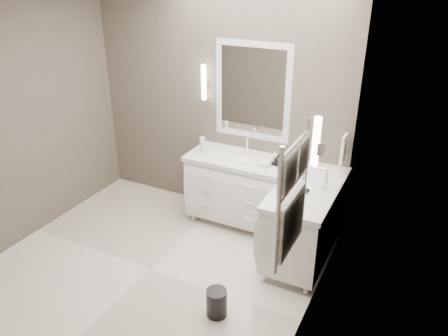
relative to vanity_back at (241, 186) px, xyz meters
The scene contains 19 objects.
floor 1.39m from the vanity_back, 110.17° to the right, with size 3.20×3.00×0.01m, color silver.
wall_back 1.01m from the vanity_back, 148.11° to the left, with size 3.20×0.01×2.70m, color #554C44.
wall_left 2.54m from the vanity_back, 149.20° to the right, with size 0.01×3.00×2.70m, color #554C44.
wall_right 1.89m from the vanity_back, 46.69° to the right, with size 0.01×3.00×2.70m, color #554C44.
vanity_back is the anchor object (origin of this frame).
vanity_right 0.93m from the vanity_back, 20.38° to the right, with size 0.59×1.24×0.97m.
mirror_back 1.10m from the vanity_back, 90.00° to the left, with size 0.90×0.02×1.10m.
mirror_right 1.62m from the vanity_back, 20.48° to the right, with size 0.02×0.90×1.10m.
sconce_back 1.27m from the vanity_back, 160.98° to the left, with size 0.06×0.06×0.40m.
sconce_right 1.84m from the vanity_back, 43.07° to the right, with size 0.06×0.06×0.40m.
towel_bar_corner 1.26m from the vanity_back, ahead, with size 0.03×0.22×0.30m.
towel_ladder 2.16m from the vanity_back, 55.90° to the right, with size 0.06×0.58×0.90m.
waste_bin 1.59m from the vanity_back, 73.11° to the right, with size 0.19×0.19×0.26m, color black.
amenity_tray_back 0.56m from the vanity_back, ahead, with size 0.15×0.11×0.02m, color black.
amenity_tray_right 1.05m from the vanity_back, 29.70° to the right, with size 0.11×0.14×0.02m, color black.
water_bottle 0.66m from the vanity_back, behind, with size 0.06×0.06×0.18m, color silver.
soap_bottle_a 0.59m from the vanity_back, ahead, with size 0.05×0.06×0.12m, color white.
soap_bottle_b 0.62m from the vanity_back, ahead, with size 0.09×0.09×0.11m, color black.
soap_bottle_c 1.08m from the vanity_back, 29.70° to the right, with size 0.06×0.06×0.16m, color white.
Camera 1 is at (2.29, -2.88, 2.85)m, focal length 35.00 mm.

